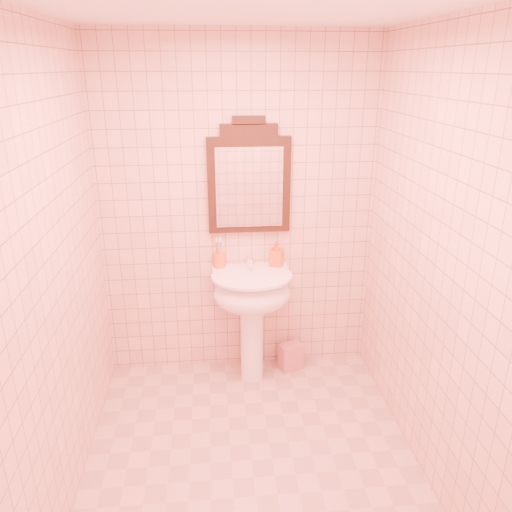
{
  "coord_description": "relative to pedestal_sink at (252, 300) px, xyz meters",
  "views": [
    {
      "loc": [
        -0.2,
        -2.4,
        2.26
      ],
      "look_at": [
        0.08,
        0.55,
        1.13
      ],
      "focal_mm": 35.0,
      "sensor_mm": 36.0,
      "label": 1
    }
  ],
  "objects": [
    {
      "name": "back_wall",
      "position": [
        -0.08,
        0.23,
        0.59
      ],
      "size": [
        2.0,
        0.02,
        2.5
      ],
      "primitive_type": "cube",
      "color": "beige",
      "rests_on": "floor"
    },
    {
      "name": "toothbrush_cup",
      "position": [
        -0.23,
        0.17,
        0.26
      ],
      "size": [
        0.09,
        0.09,
        0.2
      ],
      "rotation": [
        0.0,
        0.0,
        -0.19
      ],
      "color": "#FE5415",
      "rests_on": "pedestal_sink"
    },
    {
      "name": "towel",
      "position": [
        0.31,
        0.1,
        -0.56
      ],
      "size": [
        0.2,
        0.17,
        0.21
      ],
      "primitive_type": "cube",
      "rotation": [
        0.0,
        0.0,
        0.35
      ],
      "color": "#C3737B",
      "rests_on": "floor"
    },
    {
      "name": "soap_dispenser",
      "position": [
        0.2,
        0.15,
        0.3
      ],
      "size": [
        0.12,
        0.12,
        0.19
      ],
      "primitive_type": "imported",
      "rotation": [
        0.0,
        0.0,
        -0.43
      ],
      "color": "#DC5112",
      "rests_on": "pedestal_sink"
    },
    {
      "name": "faucet",
      "position": [
        0.0,
        0.14,
        0.26
      ],
      "size": [
        0.04,
        0.16,
        0.11
      ],
      "color": "white",
      "rests_on": "pedestal_sink"
    },
    {
      "name": "mirror",
      "position": [
        0.0,
        0.2,
        0.84
      ],
      "size": [
        0.59,
        0.06,
        0.82
      ],
      "color": "black",
      "rests_on": "back_wall"
    },
    {
      "name": "pedestal_sink",
      "position": [
        0.0,
        0.0,
        0.0
      ],
      "size": [
        0.58,
        0.58,
        0.86
      ],
      "color": "white",
      "rests_on": "floor"
    },
    {
      "name": "floor",
      "position": [
        -0.08,
        -0.87,
        -0.66
      ],
      "size": [
        2.2,
        2.2,
        0.0
      ],
      "primitive_type": "plane",
      "color": "tan",
      "rests_on": "ground"
    }
  ]
}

